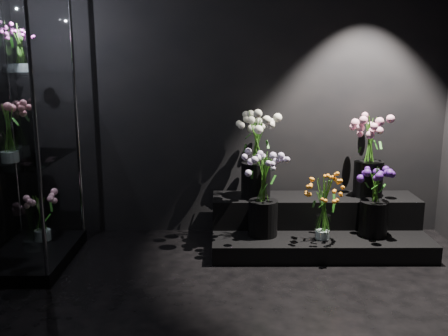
{
  "coord_description": "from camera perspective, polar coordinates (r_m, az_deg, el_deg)",
  "views": [
    {
      "loc": [
        -0.11,
        -2.67,
        1.64
      ],
      "look_at": [
        -0.09,
        1.2,
        0.8
      ],
      "focal_mm": 40.0,
      "sensor_mm": 36.0,
      "label": 1
    }
  ],
  "objects": [
    {
      "name": "wall_back",
      "position": [
        4.68,
        1.02,
        9.3
      ],
      "size": [
        4.0,
        0.0,
        4.0
      ],
      "primitive_type": "plane",
      "rotation": [
        1.57,
        0.0,
        0.0
      ],
      "color": "black",
      "rests_on": "floor"
    },
    {
      "name": "wall_front",
      "position": [
        0.72,
        8.24,
        -7.44
      ],
      "size": [
        4.0,
        0.0,
        4.0
      ],
      "primitive_type": "plane",
      "rotation": [
        -1.57,
        0.0,
        0.0
      ],
      "color": "black",
      "rests_on": "floor"
    },
    {
      "name": "display_riser",
      "position": [
        4.62,
        10.47,
        -6.48
      ],
      "size": [
        1.87,
        0.83,
        0.42
      ],
      "color": "black",
      "rests_on": "floor"
    },
    {
      "name": "display_case",
      "position": [
        4.23,
        -22.07,
        4.39
      ],
      "size": [
        0.61,
        1.02,
        2.25
      ],
      "color": "black",
      "rests_on": "floor"
    },
    {
      "name": "bouquet_orange_bells",
      "position": [
        4.26,
        11.32,
        -4.33
      ],
      "size": [
        0.35,
        0.35,
        0.55
      ],
      "rotation": [
        0.0,
        0.0,
        -0.29
      ],
      "color": "white",
      "rests_on": "display_riser"
    },
    {
      "name": "bouquet_lilac",
      "position": [
        4.25,
        4.54,
        -2.46
      ],
      "size": [
        0.38,
        0.38,
        0.72
      ],
      "rotation": [
        0.0,
        0.0,
        0.07
      ],
      "color": "black",
      "rests_on": "display_riser"
    },
    {
      "name": "bouquet_purple",
      "position": [
        4.44,
        16.85,
        -3.26
      ],
      "size": [
        0.33,
        0.33,
        0.62
      ],
      "rotation": [
        0.0,
        0.0,
        -0.07
      ],
      "color": "black",
      "rests_on": "display_riser"
    },
    {
      "name": "bouquet_cream_roses",
      "position": [
        4.48,
        3.71,
        2.18
      ],
      "size": [
        0.44,
        0.44,
        0.78
      ],
      "rotation": [
        0.0,
        0.0,
        0.13
      ],
      "color": "black",
      "rests_on": "display_riser"
    },
    {
      "name": "bouquet_pink_roses",
      "position": [
        4.7,
        16.32,
        1.7
      ],
      "size": [
        0.44,
        0.44,
        0.73
      ],
      "rotation": [
        0.0,
        0.0,
        -0.28
      ],
      "color": "black",
      "rests_on": "display_riser"
    },
    {
      "name": "bouquet_case_pink",
      "position": [
        4.1,
        -23.48,
        3.96
      ],
      "size": [
        0.36,
        0.36,
        0.47
      ],
      "rotation": [
        0.0,
        0.0,
        -0.31
      ],
      "color": "white",
      "rests_on": "display_case"
    },
    {
      "name": "bouquet_case_magenta",
      "position": [
        4.34,
        -22.24,
        12.6
      ],
      "size": [
        0.25,
        0.25,
        0.37
      ],
      "rotation": [
        0.0,
        0.0,
        0.23
      ],
      "color": "white",
      "rests_on": "display_case"
    },
    {
      "name": "bouquet_case_base_pink",
      "position": [
        4.59,
        -20.19,
        -4.73
      ],
      "size": [
        0.36,
        0.36,
        0.48
      ],
      "rotation": [
        0.0,
        0.0,
        -0.12
      ],
      "color": "white",
      "rests_on": "display_case"
    }
  ]
}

